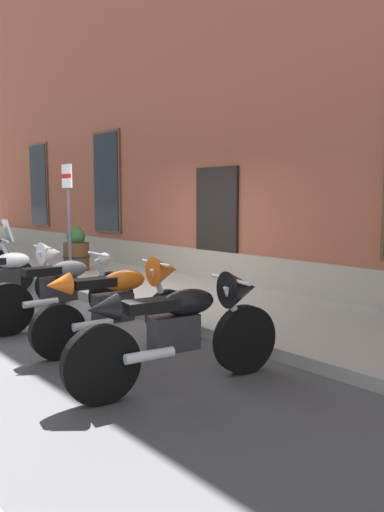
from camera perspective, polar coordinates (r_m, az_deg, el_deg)
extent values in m
plane|color=#424244|center=(8.18, -10.50, -5.59)|extent=(140.00, 140.00, 0.00)
cube|color=gray|center=(8.89, -3.18, -4.04)|extent=(29.80, 2.63, 0.14)
cube|color=brown|center=(12.41, 14.82, 18.32)|extent=(23.80, 6.66, 8.54)
cube|color=gray|center=(9.67, 2.78, -1.48)|extent=(23.80, 0.10, 0.70)
cube|color=#513823|center=(16.26, -17.04, 7.75)|extent=(1.22, 0.06, 2.52)
cube|color=black|center=(16.25, -17.14, 7.75)|extent=(1.10, 0.03, 2.40)
cube|color=#513823|center=(12.75, -9.67, 8.31)|extent=(1.22, 0.06, 2.52)
cube|color=black|center=(12.73, -9.79, 8.31)|extent=(1.10, 0.03, 2.40)
cube|color=black|center=(9.59, 2.85, 3.26)|extent=(1.10, 0.08, 2.30)
cylinder|color=black|center=(10.98, -21.11, -1.06)|extent=(0.18, 0.66, 0.66)
cylinder|color=black|center=(9.70, -19.41, -2.11)|extent=(0.22, 0.62, 0.61)
cylinder|color=silver|center=(9.64, -20.06, -0.59)|extent=(0.12, 0.33, 0.66)
cylinder|color=silver|center=(9.59, -20.62, 1.67)|extent=(0.62, 0.14, 0.04)
cube|color=#B2BCC6|center=(9.59, -20.31, 2.77)|extent=(0.38, 0.20, 0.40)
cylinder|color=black|center=(8.40, -15.40, -3.22)|extent=(0.13, 0.63, 0.63)
cylinder|color=silver|center=(8.32, -16.08, -1.56)|extent=(0.07, 0.31, 0.64)
cube|color=#28282B|center=(8.05, -20.71, -2.55)|extent=(0.22, 0.44, 0.32)
ellipsoid|color=silver|center=(8.07, -19.80, -0.48)|extent=(0.26, 0.52, 0.24)
cylinder|color=silver|center=(8.24, -16.66, 0.97)|extent=(0.62, 0.04, 0.04)
cone|color=silver|center=(8.31, -15.83, 0.35)|extent=(0.36, 0.34, 0.36)
cylinder|color=black|center=(7.28, -9.20, -4.41)|extent=(0.15, 0.67, 0.67)
cylinder|color=black|center=(6.70, -20.40, -5.73)|extent=(0.15, 0.67, 0.67)
cylinder|color=silver|center=(7.19, -9.93, -2.62)|extent=(0.08, 0.30, 0.61)
cube|color=#28282B|center=(6.90, -14.99, -3.65)|extent=(0.24, 0.45, 0.32)
ellipsoid|color=slate|center=(6.92, -13.91, -1.49)|extent=(0.28, 0.53, 0.24)
cube|color=black|center=(6.78, -16.84, -1.67)|extent=(0.24, 0.49, 0.10)
cylinder|color=silver|center=(7.10, -10.56, 0.18)|extent=(0.62, 0.06, 0.04)
cylinder|color=silver|center=(6.71, -16.90, -5.15)|extent=(0.11, 0.45, 0.09)
sphere|color=silver|center=(7.15, -9.98, -0.33)|extent=(0.18, 0.18, 0.18)
cylinder|color=black|center=(6.18, -2.67, -6.64)|extent=(0.18, 0.62, 0.61)
cylinder|color=black|center=(5.58, -15.08, -8.34)|extent=(0.18, 0.62, 0.61)
cylinder|color=silver|center=(6.07, -3.49, -4.34)|extent=(0.10, 0.32, 0.65)
cube|color=#28282B|center=(5.79, -9.02, -5.82)|extent=(0.27, 0.46, 0.32)
ellipsoid|color=orange|center=(5.79, -7.74, -2.78)|extent=(0.31, 0.54, 0.24)
cube|color=black|center=(5.63, -11.19, -3.02)|extent=(0.27, 0.50, 0.10)
cylinder|color=silver|center=(5.97, -4.17, -0.81)|extent=(0.62, 0.10, 0.04)
cylinder|color=silver|center=(5.59, -11.25, -7.69)|extent=(0.14, 0.46, 0.09)
cone|color=orange|center=(6.05, -3.10, -1.65)|extent=(0.39, 0.38, 0.36)
cone|color=orange|center=(5.48, -15.04, -3.18)|extent=(0.27, 0.28, 0.24)
cylinder|color=black|center=(5.01, 6.04, -9.45)|extent=(0.25, 0.69, 0.68)
cylinder|color=black|center=(4.34, -10.32, -12.10)|extent=(0.25, 0.69, 0.68)
cylinder|color=silver|center=(4.89, 5.13, -6.85)|extent=(0.13, 0.31, 0.62)
cube|color=#28282B|center=(4.55, -2.08, -8.72)|extent=(0.30, 0.47, 0.32)
ellipsoid|color=black|center=(4.56, -0.42, -5.27)|extent=(0.35, 0.56, 0.24)
cube|color=black|center=(4.39, -4.76, -5.65)|extent=(0.31, 0.51, 0.10)
cylinder|color=silver|center=(4.77, 4.39, -2.68)|extent=(0.62, 0.15, 0.04)
cylinder|color=silver|center=(4.36, -4.86, -11.24)|extent=(0.17, 0.46, 0.09)
cone|color=black|center=(4.86, 5.64, -3.71)|extent=(0.42, 0.40, 0.36)
cone|color=black|center=(4.22, -10.20, -5.96)|extent=(0.28, 0.30, 0.24)
cylinder|color=#4C4C51|center=(9.78, -13.85, 3.76)|extent=(0.06, 0.06, 2.24)
cube|color=white|center=(9.77, -14.11, 8.85)|extent=(0.36, 0.03, 0.44)
cube|color=red|center=(9.76, -14.18, 8.85)|extent=(0.36, 0.01, 0.08)
cylinder|color=brown|center=(11.17, -13.07, -0.05)|extent=(0.55, 0.55, 0.61)
cylinder|color=black|center=(11.17, -13.07, -0.05)|extent=(0.58, 0.58, 0.04)
sphere|color=#28602D|center=(11.12, -13.13, 2.23)|extent=(0.40, 0.40, 0.40)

